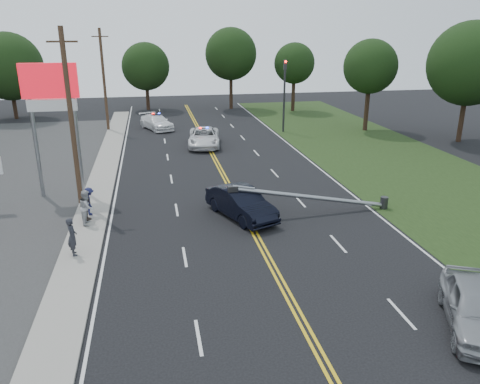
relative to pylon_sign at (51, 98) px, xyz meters
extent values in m
plane|color=black|center=(10.50, -14.00, -6.00)|extent=(120.00, 120.00, 0.00)
cube|color=gray|center=(2.10, -4.00, -5.94)|extent=(1.80, 70.00, 0.12)
cube|color=black|center=(24.00, -4.00, -5.99)|extent=(12.00, 80.00, 0.01)
cube|color=gold|center=(10.50, -4.00, -5.99)|extent=(0.36, 80.00, 0.00)
cylinder|color=gray|center=(-1.20, 0.00, -2.50)|extent=(0.24, 0.24, 7.00)
cylinder|color=gray|center=(1.20, 0.00, -2.50)|extent=(0.24, 0.24, 7.00)
cube|color=red|center=(0.00, 0.00, 1.00)|extent=(3.20, 0.35, 2.00)
cube|color=white|center=(0.00, 0.00, -0.40)|extent=(2.80, 0.30, 0.70)
cylinder|color=#2D2D30|center=(18.80, 16.00, -2.50)|extent=(0.20, 0.20, 7.00)
cube|color=#2D2D30|center=(18.80, 16.00, 0.60)|extent=(0.28, 0.28, 0.90)
sphere|color=#FF0C07|center=(18.80, 15.84, 0.90)|extent=(0.22, 0.22, 0.22)
cylinder|color=#2D2D30|center=(18.60, -6.00, -5.65)|extent=(0.44, 0.44, 0.70)
cylinder|color=gray|center=(14.17, -6.00, -5.02)|extent=(8.90, 0.24, 1.80)
cube|color=#2D2D30|center=(9.74, -6.00, -4.23)|extent=(0.55, 0.32, 0.30)
cylinder|color=#382619|center=(1.30, -2.00, -1.00)|extent=(0.28, 0.28, 10.00)
cube|color=#382619|center=(1.30, -2.00, 3.20)|extent=(1.60, 0.10, 0.10)
cylinder|color=#382619|center=(1.30, 20.00, -1.00)|extent=(0.28, 0.28, 10.00)
cube|color=#382619|center=(1.30, 20.00, 3.20)|extent=(1.60, 0.10, 0.10)
cylinder|color=black|center=(-9.78, 29.06, -4.28)|extent=(0.44, 0.44, 3.43)
sphere|color=black|center=(-9.78, 29.06, -0.09)|extent=(7.55, 7.55, 7.55)
cylinder|color=black|center=(5.40, 32.82, -4.42)|extent=(0.44, 0.44, 3.16)
sphere|color=black|center=(5.40, 32.82, -0.56)|extent=(5.96, 5.96, 5.96)
cylinder|color=black|center=(16.13, 31.67, -3.99)|extent=(0.44, 0.44, 4.02)
sphere|color=black|center=(16.13, 31.67, 0.92)|extent=(6.54, 6.54, 6.54)
cylinder|color=black|center=(23.56, 28.36, -4.28)|extent=(0.44, 0.44, 3.43)
sphere|color=black|center=(23.56, 28.36, -0.10)|extent=(5.01, 5.01, 5.01)
cylinder|color=black|center=(27.30, 15.17, -4.14)|extent=(0.44, 0.44, 3.71)
sphere|color=black|center=(27.30, 15.17, 0.39)|extent=(5.31, 5.31, 5.31)
cylinder|color=black|center=(33.55, 8.67, -3.97)|extent=(0.44, 0.44, 4.06)
sphere|color=black|center=(33.55, 8.67, 0.99)|extent=(7.33, 7.33, 7.33)
imported|color=black|center=(10.23, -5.74, -5.17)|extent=(3.51, 5.28, 1.64)
imported|color=#929499|center=(16.22, -17.23, -5.18)|extent=(3.77, 5.17, 1.64)
imported|color=silver|center=(10.18, 11.32, -5.20)|extent=(3.36, 6.03, 1.60)
imported|color=white|center=(6.21, 19.74, -5.25)|extent=(3.88, 5.53, 1.49)
imported|color=#27282F|center=(1.87, -9.04, -4.99)|extent=(0.61, 0.75, 1.78)
imported|color=#A8A8AD|center=(2.10, -5.43, -4.95)|extent=(0.71, 0.90, 1.85)
imported|color=#1B1D43|center=(2.08, -4.12, -5.10)|extent=(0.78, 1.11, 1.56)
imported|color=#554B44|center=(1.97, -4.95, -5.03)|extent=(0.76, 1.07, 1.69)
camera|label=1|loc=(5.69, -29.26, 3.77)|focal=35.00mm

